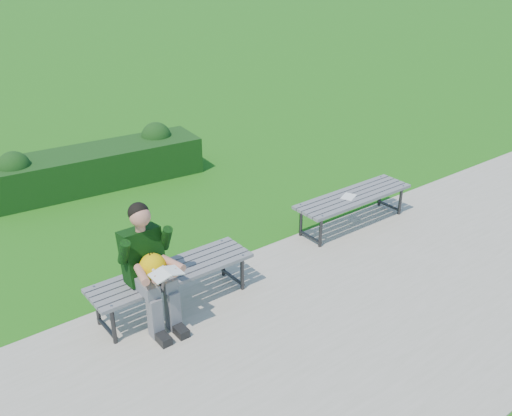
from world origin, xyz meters
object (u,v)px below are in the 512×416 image
hedge (97,165)px  bench_left (172,275)px  bench_right (353,199)px  paper_sheet (349,197)px  seated_boy (149,263)px

hedge → bench_left: size_ratio=1.90×
bench_left → bench_right: (2.94, 0.18, 0.00)m
bench_left → paper_sheet: (2.84, 0.18, 0.06)m
hedge → bench_left: 3.77m
hedge → bench_right: (2.20, -3.52, 0.08)m
bench_left → bench_right: same height
bench_right → bench_left: bearing=-176.5°
bench_left → paper_sheet: size_ratio=6.77×
seated_boy → paper_sheet: (3.14, 0.28, -0.24)m
hedge → seated_boy: seated_boy is taller
bench_left → seated_boy: bearing=-161.8°
bench_left → seated_boy: seated_boy is taller
hedge → paper_sheet: size_ratio=12.88×
bench_left → paper_sheet: bearing=3.6°
hedge → seated_boy: (-1.03, -3.79, 0.38)m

